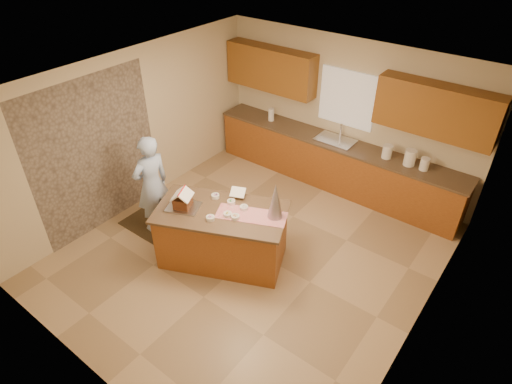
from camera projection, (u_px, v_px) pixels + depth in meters
floor at (253, 252)px, 6.72m from camera, size 5.50×5.50×0.00m
ceiling at (253, 87)px, 5.17m from camera, size 5.50×5.50×0.00m
wall_back at (346, 114)px, 7.74m from camera, size 5.50×5.50×0.00m
wall_front at (80, 305)px, 4.15m from camera, size 5.50×5.50×0.00m
wall_left at (135, 131)px, 7.18m from camera, size 5.50×5.50×0.00m
wall_right at (434, 256)px, 4.70m from camera, size 5.50×5.50×0.00m
stone_accent at (96, 155)px, 6.71m from camera, size 0.00×2.50×2.50m
window_curtain at (347, 98)px, 7.55m from camera, size 1.05×0.03×1.00m
back_counter_base at (333, 164)px, 8.06m from camera, size 4.80×0.60×0.88m
back_counter_top at (335, 142)px, 7.80m from camera, size 4.85×0.63×0.04m
upper_cabinet_left at (271, 69)px, 8.07m from camera, size 1.85×0.35×0.80m
upper_cabinet_right at (436, 110)px, 6.54m from camera, size 1.85×0.35×0.80m
sink at (335, 143)px, 7.81m from camera, size 0.70×0.45×0.12m
faucet at (341, 131)px, 7.83m from camera, size 0.03×0.03×0.28m
island_base at (222, 236)px, 6.37m from camera, size 1.99×1.54×0.87m
island_top at (221, 212)px, 6.11m from camera, size 2.10×1.64×0.04m
table_runner at (251, 215)px, 6.01m from camera, size 1.05×0.73×0.01m
baking_tray at (183, 207)px, 6.15m from camera, size 0.55×0.49×0.02m
cookbook at (238, 192)px, 6.31m from camera, size 0.27×0.24×0.09m
tinsel_tree at (275, 201)px, 5.83m from camera, size 0.29×0.29×0.55m
rug at (157, 225)px, 7.26m from camera, size 1.14×0.74×0.01m
boy at (152, 185)px, 6.75m from camera, size 0.49×0.66×1.68m
canister_a at (387, 152)px, 7.24m from camera, size 0.17×0.17×0.23m
canister_b at (410, 158)px, 7.03m from camera, size 0.19×0.19×0.27m
canister_c at (425, 164)px, 6.93m from camera, size 0.15×0.15×0.21m
paper_towel at (271, 114)px, 8.43m from camera, size 0.12×0.12×0.25m
gingerbread_house at (183, 200)px, 6.08m from camera, size 0.36×0.36×0.28m
candy_bowls at (227, 209)px, 6.08m from camera, size 0.67×0.58×0.05m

